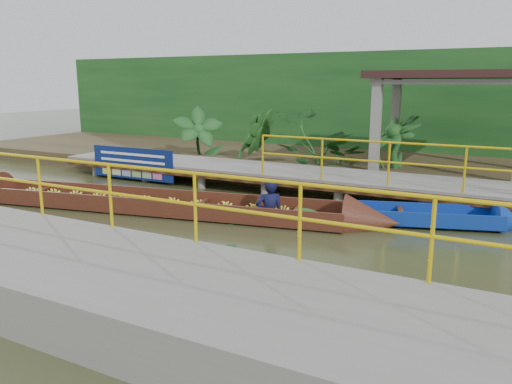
% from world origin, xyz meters
% --- Properties ---
extents(ground, '(80.00, 80.00, 0.00)m').
position_xyz_m(ground, '(0.00, 0.00, 0.00)').
color(ground, '#2B3118').
rests_on(ground, ground).
extents(land_strip, '(30.00, 8.00, 0.45)m').
position_xyz_m(land_strip, '(0.00, 7.50, 0.23)').
color(land_strip, '#35291A').
rests_on(land_strip, ground).
extents(far_dock, '(16.00, 2.06, 1.66)m').
position_xyz_m(far_dock, '(0.02, 3.43, 0.48)').
color(far_dock, slate).
rests_on(far_dock, ground).
extents(near_dock, '(18.00, 2.40, 1.73)m').
position_xyz_m(near_dock, '(1.00, -4.20, 0.30)').
color(near_dock, slate).
rests_on(near_dock, ground).
extents(pavilion, '(4.40, 3.00, 3.00)m').
position_xyz_m(pavilion, '(3.00, 6.30, 2.82)').
color(pavilion, slate).
rests_on(pavilion, ground).
extents(foliage_backdrop, '(30.00, 0.80, 4.00)m').
position_xyz_m(foliage_backdrop, '(0.00, 10.00, 2.00)').
color(foliage_backdrop, '#15411A').
rests_on(foliage_backdrop, ground).
extents(vendor_boat, '(10.85, 3.05, 2.11)m').
position_xyz_m(vendor_boat, '(-2.25, 0.09, 0.21)').
color(vendor_boat, '#38190F').
rests_on(vendor_boat, ground).
extents(moored_blue_boat, '(3.51, 1.85, 0.81)m').
position_xyz_m(moored_blue_boat, '(3.96, 2.01, 0.14)').
color(moored_blue_boat, navy).
rests_on(moored_blue_boat, ground).
extents(blue_banner, '(2.98, 0.04, 0.93)m').
position_xyz_m(blue_banner, '(-5.30, 2.48, 0.56)').
color(blue_banner, navy).
rests_on(blue_banner, ground).
extents(tropical_plants, '(14.26, 1.26, 1.58)m').
position_xyz_m(tropical_plants, '(1.28, 5.30, 1.24)').
color(tropical_plants, '#15411A').
rests_on(tropical_plants, ground).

